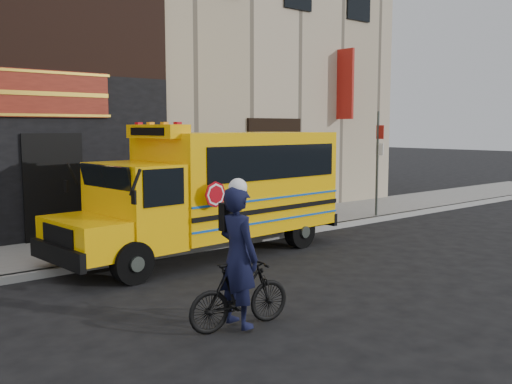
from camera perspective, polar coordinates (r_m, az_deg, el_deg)
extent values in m
plane|color=black|center=(11.96, 4.94, -7.40)|extent=(120.00, 120.00, 0.00)
cube|color=gray|center=(13.86, -2.68, -5.13)|extent=(40.00, 0.20, 0.15)
cube|color=slate|center=(15.06, -6.14, -4.22)|extent=(40.00, 3.00, 0.15)
cube|color=tan|center=(20.70, -16.62, 15.36)|extent=(20.00, 10.00, 12.00)
cube|color=black|center=(14.58, -19.62, 0.35)|extent=(1.30, 0.10, 2.50)
cube|color=#A11912|center=(20.30, 8.92, 10.61)|extent=(0.10, 0.70, 2.40)
cylinder|color=black|center=(10.75, -12.27, -6.92)|extent=(0.82, 0.34, 0.80)
cylinder|color=black|center=(12.37, -16.91, -5.28)|extent=(0.82, 0.34, 0.80)
cylinder|color=black|center=(13.67, 4.42, -3.92)|extent=(0.82, 0.34, 0.80)
cylinder|color=black|center=(14.98, -1.02, -2.98)|extent=(0.82, 0.34, 0.80)
cube|color=#F7B005|center=(11.26, -16.82, -4.35)|extent=(1.14, 2.06, 0.70)
cube|color=black|center=(11.08, -19.32, -5.94)|extent=(0.26, 2.05, 0.35)
cube|color=#F7B005|center=(11.72, -12.11, -1.33)|extent=(1.34, 2.18, 1.70)
cube|color=black|center=(11.38, -14.59, 0.41)|extent=(0.19, 1.80, 0.90)
cube|color=#F7B005|center=(13.39, -1.72, 1.15)|extent=(4.64, 2.51, 2.25)
cube|color=black|center=(15.13, 4.71, -2.33)|extent=(0.27, 2.20, 0.30)
cube|color=black|center=(12.62, 2.00, 3.01)|extent=(3.89, 0.31, 0.75)
cube|color=#F7B005|center=(11.94, -9.82, 5.99)|extent=(0.61, 1.63, 0.28)
cylinder|color=#A50610|center=(11.24, -4.07, -0.24)|extent=(0.52, 0.07, 0.52)
cylinder|color=#3C433D|center=(17.90, 12.03, 2.53)|extent=(0.07, 0.07, 3.35)
cube|color=#A11912|center=(17.81, 12.30, 5.87)|extent=(0.04, 0.29, 0.42)
cube|color=white|center=(17.82, 12.26, 4.19)|extent=(0.04, 0.29, 0.37)
imported|color=black|center=(8.27, -1.62, -10.23)|extent=(1.67, 0.66, 0.97)
imported|color=black|center=(8.10, -1.80, -6.81)|extent=(0.50, 0.74, 2.00)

